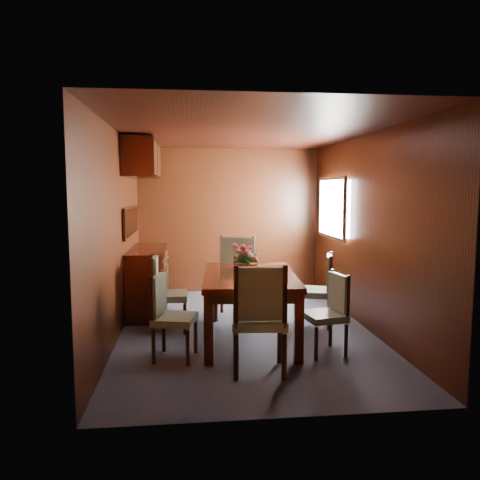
{
  "coord_description": "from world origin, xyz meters",
  "views": [
    {
      "loc": [
        -0.68,
        -5.56,
        1.73
      ],
      "look_at": [
        0.0,
        0.57,
        1.05
      ],
      "focal_mm": 35.0,
      "sensor_mm": 36.0,
      "label": 1
    }
  ],
  "objects": [
    {
      "name": "room_shell",
      "position": [
        -0.1,
        0.33,
        1.63
      ],
      "size": [
        3.06,
        4.52,
        2.41
      ],
      "color": "black",
      "rests_on": "ground"
    },
    {
      "name": "chair_left_near",
      "position": [
        -0.89,
        -0.87,
        0.49
      ],
      "size": [
        0.48,
        0.5,
        0.88
      ],
      "rotation": [
        0.0,
        0.0,
        -1.8
      ],
      "color": "black",
      "rests_on": "ground"
    },
    {
      "name": "ground",
      "position": [
        0.0,
        0.0,
        0.0
      ],
      "size": [
        4.5,
        4.5,
        0.0
      ],
      "primitive_type": "plane",
      "color": "#3E4354",
      "rests_on": "ground"
    },
    {
      "name": "chair_foot",
      "position": [
        -0.04,
        0.66,
        0.6
      ],
      "size": [
        0.62,
        0.6,
        1.08
      ],
      "rotation": [
        0.0,
        0.0,
        2.89
      ],
      "color": "black",
      "rests_on": "ground"
    },
    {
      "name": "chair_right_far",
      "position": [
        0.97,
        0.08,
        0.51
      ],
      "size": [
        0.53,
        0.54,
        0.92
      ],
      "rotation": [
        0.0,
        0.0,
        1.27
      ],
      "color": "black",
      "rests_on": "ground"
    },
    {
      "name": "flower_centerpiece",
      "position": [
        0.0,
        -0.08,
        0.92
      ],
      "size": [
        0.31,
        0.31,
        0.31
      ],
      "color": "#A14731",
      "rests_on": "dining_table"
    },
    {
      "name": "chair_head",
      "position": [
        -0.04,
        -1.4,
        0.59
      ],
      "size": [
        0.54,
        0.52,
        1.06
      ],
      "rotation": [
        0.0,
        0.0,
        -0.09
      ],
      "color": "black",
      "rests_on": "ground"
    },
    {
      "name": "chair_left_far",
      "position": [
        -0.99,
        0.07,
        0.51
      ],
      "size": [
        0.42,
        0.44,
        0.93
      ],
      "rotation": [
        0.0,
        0.0,
        -1.57
      ],
      "color": "black",
      "rests_on": "ground"
    },
    {
      "name": "dining_table",
      "position": [
        0.0,
        -0.38,
        0.66
      ],
      "size": [
        1.14,
        1.71,
        0.77
      ],
      "rotation": [
        0.0,
        0.0,
        -0.07
      ],
      "color": "black",
      "rests_on": "ground"
    },
    {
      "name": "sideboard",
      "position": [
        -1.25,
        1.0,
        0.45
      ],
      "size": [
        0.48,
        1.4,
        0.9
      ],
      "primitive_type": "cube",
      "color": "black",
      "rests_on": "ground"
    },
    {
      "name": "chair_right_near",
      "position": [
        0.79,
        -0.89,
        0.48
      ],
      "size": [
        0.45,
        0.46,
        0.86
      ],
      "rotation": [
        0.0,
        0.0,
        1.73
      ],
      "color": "black",
      "rests_on": "ground"
    }
  ]
}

